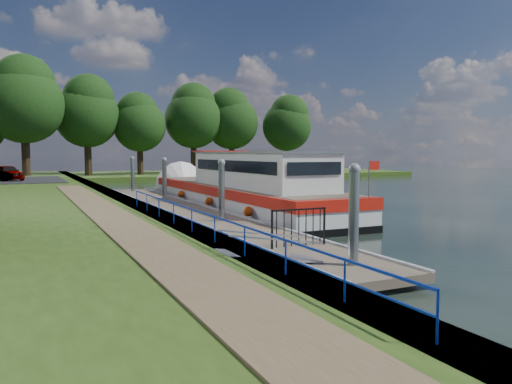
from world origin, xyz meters
name	(u,v)px	position (x,y,z in m)	size (l,w,h in m)	color
ground	(341,276)	(0.00, 0.00, 0.00)	(160.00, 160.00, 0.00)	black
bank_edge	(129,208)	(-2.55, 15.00, 0.39)	(1.10, 90.00, 0.78)	#473D2D
far_bank	(186,175)	(12.00, 52.00, 0.30)	(60.00, 18.00, 0.60)	#2B4614
footpath	(115,219)	(-4.40, 8.00, 0.80)	(1.60, 40.00, 0.05)	brown
blue_fence	(202,218)	(-2.75, 3.00, 1.31)	(0.04, 18.04, 0.72)	#0C2DBF
pontoon	(189,214)	(0.00, 13.00, 0.18)	(2.50, 30.00, 0.56)	brown
mooring_piles	(188,192)	(0.00, 13.00, 1.28)	(0.30, 27.30, 3.55)	gray
gangway	(269,255)	(-1.85, 0.50, 0.63)	(2.58, 1.00, 0.92)	#A5A8AD
gate_panel	(299,222)	(0.00, 2.20, 1.15)	(1.85, 0.05, 1.15)	black
barge	(235,190)	(3.60, 15.54, 1.09)	(4.36, 21.15, 4.78)	black
horizon_trees	(76,110)	(-1.61, 48.68, 7.95)	(54.38, 10.03, 12.87)	#332316
car_a	(8,173)	(-8.45, 37.20, 1.50)	(1.57, 3.90, 1.33)	#999999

